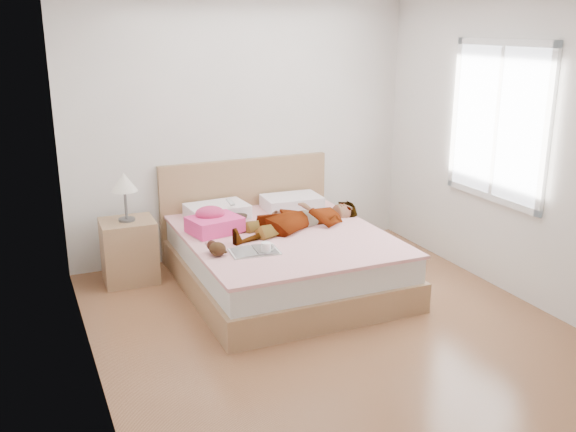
{
  "coord_description": "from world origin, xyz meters",
  "views": [
    {
      "loc": [
        -2.17,
        -4.12,
        2.34
      ],
      "look_at": [
        0.0,
        0.85,
        0.7
      ],
      "focal_mm": 40.0,
      "sensor_mm": 36.0,
      "label": 1
    }
  ],
  "objects_px": {
    "phone": "(230,202)",
    "bed": "(280,254)",
    "towel": "(214,222)",
    "woman": "(295,216)",
    "coffee_mug": "(266,248)",
    "nightstand": "(129,246)",
    "magazine": "(254,251)",
    "plush_toy": "(216,248)"
  },
  "relations": [
    {
      "from": "woman",
      "to": "coffee_mug",
      "type": "bearing_deg",
      "value": -54.11
    },
    {
      "from": "towel",
      "to": "plush_toy",
      "type": "xyz_separation_m",
      "value": [
        -0.16,
        -0.59,
        -0.04
      ]
    },
    {
      "from": "phone",
      "to": "plush_toy",
      "type": "bearing_deg",
      "value": -127.83
    },
    {
      "from": "woman",
      "to": "phone",
      "type": "relative_size",
      "value": 15.02
    },
    {
      "from": "plush_toy",
      "to": "bed",
      "type": "bearing_deg",
      "value": 28.21
    },
    {
      "from": "phone",
      "to": "coffee_mug",
      "type": "bearing_deg",
      "value": -103.34
    },
    {
      "from": "bed",
      "to": "coffee_mug",
      "type": "bearing_deg",
      "value": -123.34
    },
    {
      "from": "plush_toy",
      "to": "nightstand",
      "type": "bearing_deg",
      "value": 118.99
    },
    {
      "from": "bed",
      "to": "phone",
      "type": "bearing_deg",
      "value": 124.48
    },
    {
      "from": "towel",
      "to": "coffee_mug",
      "type": "relative_size",
      "value": 4.2
    },
    {
      "from": "bed",
      "to": "nightstand",
      "type": "height_order",
      "value": "nightstand"
    },
    {
      "from": "towel",
      "to": "nightstand",
      "type": "distance_m",
      "value": 0.85
    },
    {
      "from": "bed",
      "to": "plush_toy",
      "type": "height_order",
      "value": "bed"
    },
    {
      "from": "towel",
      "to": "nightstand",
      "type": "relative_size",
      "value": 0.49
    },
    {
      "from": "phone",
      "to": "bed",
      "type": "xyz_separation_m",
      "value": [
        0.32,
        -0.46,
        -0.42
      ]
    },
    {
      "from": "plush_toy",
      "to": "magazine",
      "type": "bearing_deg",
      "value": -11.25
    },
    {
      "from": "plush_toy",
      "to": "nightstand",
      "type": "xyz_separation_m",
      "value": [
        -0.55,
        0.99,
        -0.22
      ]
    },
    {
      "from": "phone",
      "to": "coffee_mug",
      "type": "distance_m",
      "value": 0.99
    },
    {
      "from": "woman",
      "to": "nightstand",
      "type": "height_order",
      "value": "nightstand"
    },
    {
      "from": "woman",
      "to": "bed",
      "type": "bearing_deg",
      "value": -83.13
    },
    {
      "from": "phone",
      "to": "magazine",
      "type": "relative_size",
      "value": 0.24
    },
    {
      "from": "phone",
      "to": "bed",
      "type": "relative_size",
      "value": 0.05
    },
    {
      "from": "bed",
      "to": "towel",
      "type": "bearing_deg",
      "value": 160.47
    },
    {
      "from": "nightstand",
      "to": "towel",
      "type": "bearing_deg",
      "value": -29.16
    },
    {
      "from": "phone",
      "to": "magazine",
      "type": "height_order",
      "value": "phone"
    },
    {
      "from": "woman",
      "to": "magazine",
      "type": "bearing_deg",
      "value": -61.57
    },
    {
      "from": "magazine",
      "to": "nightstand",
      "type": "bearing_deg",
      "value": 129.2
    },
    {
      "from": "coffee_mug",
      "to": "nightstand",
      "type": "relative_size",
      "value": 0.12
    },
    {
      "from": "towel",
      "to": "woman",
      "type": "bearing_deg",
      "value": -10.51
    },
    {
      "from": "phone",
      "to": "magazine",
      "type": "bearing_deg",
      "value": -108.52
    },
    {
      "from": "coffee_mug",
      "to": "nightstand",
      "type": "xyz_separation_m",
      "value": [
        -0.94,
        1.11,
        -0.21
      ]
    },
    {
      "from": "bed",
      "to": "coffee_mug",
      "type": "relative_size",
      "value": 17.21
    },
    {
      "from": "phone",
      "to": "plush_toy",
      "type": "height_order",
      "value": "phone"
    },
    {
      "from": "coffee_mug",
      "to": "plush_toy",
      "type": "xyz_separation_m",
      "value": [
        -0.39,
        0.12,
        0.01
      ]
    },
    {
      "from": "towel",
      "to": "phone",
      "type": "bearing_deg",
      "value": 46.02
    },
    {
      "from": "phone",
      "to": "plush_toy",
      "type": "distance_m",
      "value": 0.96
    },
    {
      "from": "towel",
      "to": "coffee_mug",
      "type": "height_order",
      "value": "towel"
    },
    {
      "from": "phone",
      "to": "nightstand",
      "type": "height_order",
      "value": "nightstand"
    },
    {
      "from": "towel",
      "to": "nightstand",
      "type": "bearing_deg",
      "value": 150.84
    },
    {
      "from": "phone",
      "to": "coffee_mug",
      "type": "relative_size",
      "value": 0.83
    },
    {
      "from": "magazine",
      "to": "bed",
      "type": "bearing_deg",
      "value": 47.07
    },
    {
      "from": "coffee_mug",
      "to": "bed",
      "type": "bearing_deg",
      "value": 56.66
    }
  ]
}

